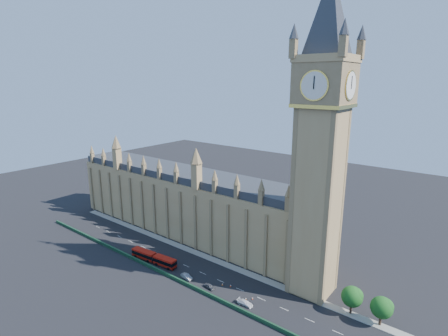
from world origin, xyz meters
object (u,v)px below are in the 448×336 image
Objects in this scene: car_grey at (209,286)px; car_silver at (187,277)px; red_bus at (154,258)px; car_white at (245,303)px.

car_silver reaches higher than car_grey.
car_grey is (27.05, -0.07, -1.10)m from red_bus.
car_silver is 23.83m from car_white.
red_bus is 3.99× the size of car_white.
car_silver is at bearing 87.00° from car_white.
car_white is (14.08, -0.11, 0.05)m from car_grey.
red_bus is at bearing 85.91° from car_white.
car_silver is 0.94× the size of car_white.
red_bus is at bearing 96.33° from car_grey.
red_bus reaches higher than car_grey.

